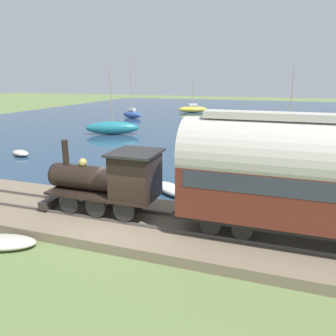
{
  "coord_description": "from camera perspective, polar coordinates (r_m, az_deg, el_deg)",
  "views": [
    {
      "loc": [
        -10.65,
        -5.81,
        6.14
      ],
      "look_at": [
        4.82,
        -0.47,
        1.6
      ],
      "focal_mm": 35.0,
      "sensor_mm": 36.0,
      "label": 1
    }
  ],
  "objects": [
    {
      "name": "rail_embankment",
      "position": [
        14.31,
        -6.85,
        -9.14
      ],
      "size": [
        4.88,
        56.0,
        0.51
      ],
      "color": "#756651",
      "rests_on": "ground"
    },
    {
      "name": "passenger_coach",
      "position": [
        12.14,
        23.69,
        -1.15
      ],
      "size": [
        2.56,
        9.34,
        4.49
      ],
      "color": "black",
      "rests_on": "rail_embankment"
    },
    {
      "name": "ground_plane",
      "position": [
        13.59,
        -8.69,
        -11.54
      ],
      "size": [
        200.0,
        200.0,
        0.0
      ],
      "primitive_type": "plane",
      "color": "#607542"
    },
    {
      "name": "rowboat_far_out",
      "position": [
        17.87,
        0.59,
        -3.72
      ],
      "size": [
        2.49,
        2.81,
        0.49
      ],
      "rotation": [
        0.0,
        0.0,
        -0.65
      ],
      "color": "silver",
      "rests_on": "harbor_water"
    },
    {
      "name": "steam_locomotive",
      "position": [
        13.97,
        -9.74,
        -1.81
      ],
      "size": [
        2.02,
        5.31,
        3.03
      ],
      "color": "black",
      "rests_on": "rail_embankment"
    },
    {
      "name": "sailboat_blue",
      "position": [
        51.78,
        -6.3,
        9.37
      ],
      "size": [
        2.18,
        3.76,
        8.86
      ],
      "rotation": [
        0.0,
        0.0,
        -0.33
      ],
      "color": "#335199",
      "rests_on": "harbor_water"
    },
    {
      "name": "harbor_water",
      "position": [
        55.04,
        13.04,
        8.73
      ],
      "size": [
        80.0,
        80.0,
        0.01
      ],
      "color": "navy",
      "rests_on": "ground"
    },
    {
      "name": "rowboat_near_shore",
      "position": [
        22.59,
        11.02,
        0.2
      ],
      "size": [
        1.19,
        2.17,
        0.55
      ],
      "rotation": [
        0.0,
        0.0,
        0.19
      ],
      "color": "beige",
      "rests_on": "harbor_water"
    },
    {
      "name": "sailboat_white",
      "position": [
        24.05,
        27.1,
        0.61
      ],
      "size": [
        4.09,
        5.31,
        9.59
      ],
      "rotation": [
        0.0,
        0.0,
        -0.6
      ],
      "color": "white",
      "rests_on": "harbor_water"
    },
    {
      "name": "rowboat_off_pier",
      "position": [
        29.07,
        -24.29,
        2.4
      ],
      "size": [
        1.7,
        2.24,
        0.45
      ],
      "rotation": [
        0.0,
        0.0,
        -0.41
      ],
      "color": "#B7B2A3",
      "rests_on": "harbor_water"
    },
    {
      "name": "sailboat_yellow",
      "position": [
        60.15,
        4.35,
        10.22
      ],
      "size": [
        3.62,
        5.46,
        6.07
      ],
      "rotation": [
        0.0,
        0.0,
        0.4
      ],
      "color": "gold",
      "rests_on": "harbor_water"
    },
    {
      "name": "sailboat_brown",
      "position": [
        41.96,
        20.3,
        7.29
      ],
      "size": [
        2.21,
        4.77,
        7.3
      ],
      "rotation": [
        0.0,
        0.0,
        0.27
      ],
      "color": "brown",
      "rests_on": "harbor_water"
    },
    {
      "name": "sailboat_teal",
      "position": [
        37.06,
        -9.65,
        6.93
      ],
      "size": [
        3.59,
        5.98,
        7.26
      ],
      "rotation": [
        0.0,
        0.0,
        0.39
      ],
      "color": "#1E707A",
      "rests_on": "harbor_water"
    }
  ]
}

